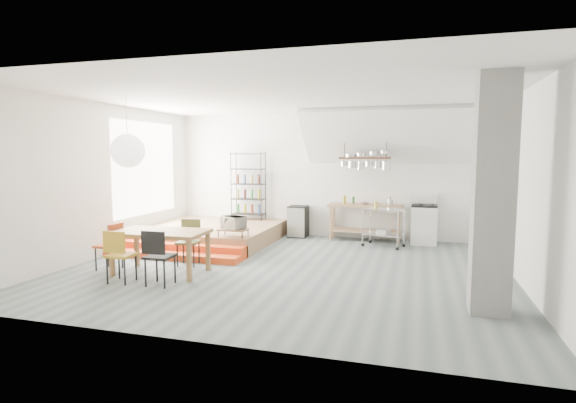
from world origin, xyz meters
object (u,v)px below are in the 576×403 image
(stove, at_px, (424,224))
(rolling_cart, at_px, (384,222))
(dining_table, at_px, (161,235))
(mini_fridge, at_px, (298,221))

(stove, height_order, rolling_cart, stove)
(stove, bearing_deg, dining_table, -137.81)
(stove, xyz_separation_m, mini_fridge, (-3.12, 0.04, -0.08))
(rolling_cart, bearing_deg, stove, 52.10)
(dining_table, relative_size, mini_fridge, 2.07)
(stove, distance_m, dining_table, 6.16)
(stove, bearing_deg, rolling_cart, -144.99)
(dining_table, xyz_separation_m, rolling_cart, (3.66, 3.51, -0.12))
(stove, distance_m, mini_fridge, 3.12)
(stove, xyz_separation_m, rolling_cart, (-0.90, -0.63, 0.10))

